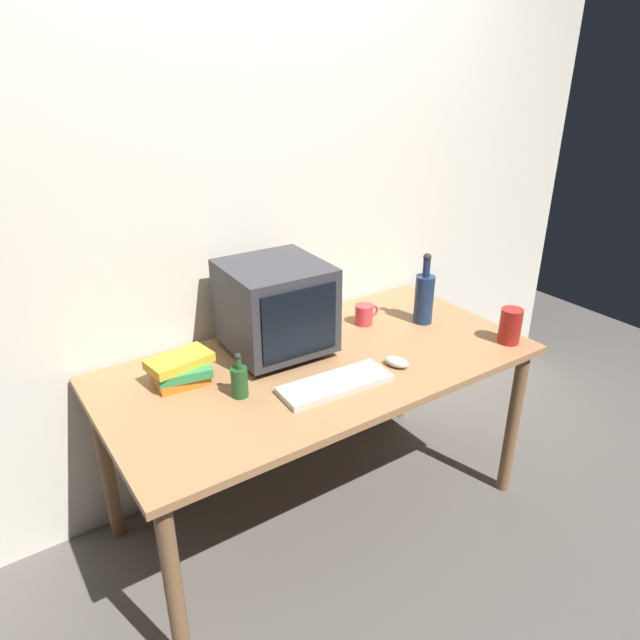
% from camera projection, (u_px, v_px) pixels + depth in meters
% --- Properties ---
extents(ground_plane, '(6.00, 6.00, 0.00)m').
position_uv_depth(ground_plane, '(320.00, 509.00, 2.61)').
color(ground_plane, '#56514C').
extents(back_wall, '(4.00, 0.08, 2.50)m').
position_uv_depth(back_wall, '(255.00, 212.00, 2.45)').
color(back_wall, silver).
rests_on(back_wall, ground).
extents(desk, '(1.70, 0.85, 0.76)m').
position_uv_depth(desk, '(320.00, 379.00, 2.33)').
color(desk, '#9E7047').
rests_on(desk, ground).
extents(crt_monitor, '(0.40, 0.40, 0.37)m').
position_uv_depth(crt_monitor, '(275.00, 307.00, 2.30)').
color(crt_monitor, '#333338').
rests_on(crt_monitor, desk).
extents(keyboard, '(0.43, 0.18, 0.02)m').
position_uv_depth(keyboard, '(335.00, 384.00, 2.12)').
color(keyboard, beige).
rests_on(keyboard, desk).
extents(computer_mouse, '(0.09, 0.11, 0.04)m').
position_uv_depth(computer_mouse, '(397.00, 362.00, 2.25)').
color(computer_mouse, beige).
rests_on(computer_mouse, desk).
extents(bottle_tall, '(0.08, 0.08, 0.32)m').
position_uv_depth(bottle_tall, '(424.00, 297.00, 2.58)').
color(bottle_tall, navy).
rests_on(bottle_tall, desk).
extents(bottle_short, '(0.06, 0.06, 0.17)m').
position_uv_depth(bottle_short, '(239.00, 380.00, 2.04)').
color(bottle_short, '#1E4C23').
rests_on(bottle_short, desk).
extents(book_stack, '(0.25, 0.20, 0.10)m').
position_uv_depth(book_stack, '(181.00, 369.00, 2.14)').
color(book_stack, orange).
rests_on(book_stack, desk).
extents(mug, '(0.12, 0.08, 0.09)m').
position_uv_depth(mug, '(365.00, 314.00, 2.59)').
color(mug, '#CC383D').
rests_on(mug, desk).
extents(metal_canister, '(0.09, 0.09, 0.15)m').
position_uv_depth(metal_canister, '(510.00, 326.00, 2.42)').
color(metal_canister, '#A51E19').
rests_on(metal_canister, desk).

